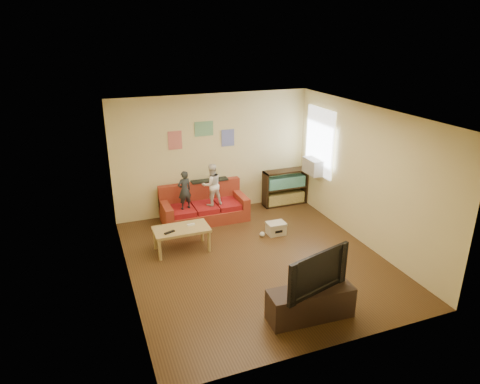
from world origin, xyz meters
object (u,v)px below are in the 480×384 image
object	(u,v)px
sofa	(204,208)
tv_stand	(310,303)
child_b	(212,185)
television	(313,270)
bookshelf	(285,189)
coffee_table	(181,231)
child_a	(184,190)
file_box	(276,228)

from	to	relation	value
sofa	tv_stand	distance (m)	3.93
child_b	television	world-z (taller)	child_b
bookshelf	television	size ratio (longest dim) A/B	0.95
sofa	coffee_table	world-z (taller)	sofa
tv_stand	television	bearing A→B (deg)	0.00
bookshelf	tv_stand	world-z (taller)	bookshelf
child_b	bookshelf	world-z (taller)	child_b
sofa	child_a	xyz separation A→B (m)	(-0.45, -0.16, 0.54)
sofa	bookshelf	bearing A→B (deg)	4.39
child_b	tv_stand	bearing A→B (deg)	88.29
file_box	television	world-z (taller)	television
bookshelf	child_b	bearing A→B (deg)	-170.51
bookshelf	television	world-z (taller)	television
child_b	coffee_table	distance (m)	1.50
bookshelf	file_box	xyz separation A→B (m)	(-0.90, -1.41, -0.25)
child_a	coffee_table	xyz separation A→B (m)	(-0.34, -1.07, -0.41)
sofa	file_box	world-z (taller)	sofa
television	tv_stand	bearing A→B (deg)	0.00
tv_stand	television	size ratio (longest dim) A/B	1.12
child_b	tv_stand	xyz separation A→B (m)	(0.33, -3.74, -0.62)
sofa	television	bearing A→B (deg)	-83.04
television	bookshelf	bearing A→B (deg)	52.33
child_b	tv_stand	size ratio (longest dim) A/B	0.73
child_b	child_a	bearing A→B (deg)	-6.73
child_b	television	distance (m)	3.75
file_box	tv_stand	bearing A→B (deg)	-104.91
child_a	television	size ratio (longest dim) A/B	0.75
child_a	tv_stand	xyz separation A→B (m)	(0.93, -3.74, -0.57)
child_a	television	world-z (taller)	child_a
bookshelf	tv_stand	bearing A→B (deg)	-111.55
child_b	file_box	bearing A→B (deg)	126.75
child_b	coffee_table	bearing A→B (deg)	41.84
bookshelf	coffee_table	bearing A→B (deg)	-154.17
child_b	television	bearing A→B (deg)	88.29
coffee_table	television	xyz separation A→B (m)	(1.27, -2.67, 0.40)
file_box	tv_stand	xyz separation A→B (m)	(-0.70, -2.65, 0.11)
coffee_table	tv_stand	world-z (taller)	tv_stand
sofa	coffee_table	xyz separation A→B (m)	(-0.80, -1.23, 0.13)
file_box	television	size ratio (longest dim) A/B	0.34
bookshelf	tv_stand	distance (m)	4.37
sofa	child_b	bearing A→B (deg)	-47.86
tv_stand	coffee_table	bearing A→B (deg)	118.49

